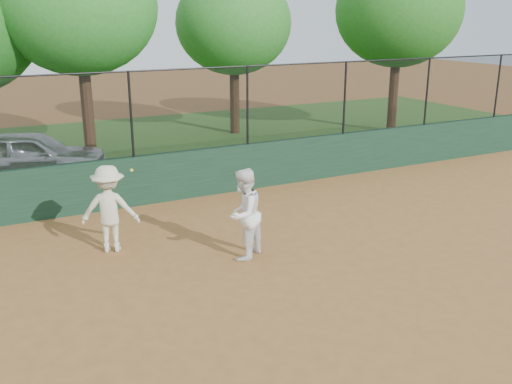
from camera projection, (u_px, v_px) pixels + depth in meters
name	position (u px, v px, depth m)	size (l,w,h in m)	color
ground	(274.00, 309.00, 8.91)	(80.00, 80.00, 0.00)	#976130
back_wall	(156.00, 179.00, 13.83)	(26.00, 0.20, 1.20)	#1A3B26
grass_strip	(102.00, 152.00, 19.11)	(36.00, 12.00, 0.01)	#265019
parked_car	(31.00, 156.00, 15.67)	(1.63, 4.05, 1.38)	silver
player_second	(244.00, 214.00, 10.58)	(0.84, 0.66, 1.73)	white
player_main	(110.00, 209.00, 10.90)	(1.26, 1.02, 1.71)	beige
fence_assembly	(151.00, 112.00, 13.33)	(26.00, 0.06, 2.00)	black
tree_2	(78.00, 7.00, 16.75)	(4.67, 4.25, 6.65)	#4A2F1A
tree_3	(234.00, 24.00, 20.94)	(4.33, 3.94, 5.97)	#3A2513
tree_4	(399.00, 10.00, 21.04)	(4.84, 4.40, 6.66)	#472B19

